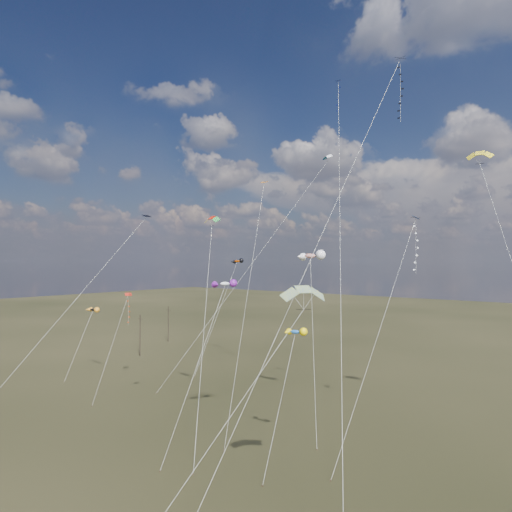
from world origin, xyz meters
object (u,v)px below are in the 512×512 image
Objects in this scene: diamond_black_high at (391,108)px; parafoil_yellow at (480,154)px; utility_pole_far at (168,324)px; novelty_black_orange at (93,310)px; utility_pole_near at (140,335)px.

diamond_black_high reaches higher than parafoil_yellow.
utility_pole_far is 76.10m from parafoil_yellow.
novelty_black_orange is (12.93, -27.30, 6.31)m from utility_pole_far.
parafoil_yellow reaches higher than novelty_black_orange.
utility_pole_near is 0.21× the size of diamond_black_high.
diamond_black_high is 1.28× the size of parafoil_yellow.
diamond_black_high is 11.12m from parafoil_yellow.
utility_pole_near is at bearing -60.26° from utility_pole_far.
diamond_black_high is (55.30, -12.93, 29.10)m from utility_pole_near.
utility_pole_near and utility_pole_far have the same top height.
novelty_black_orange is at bearing -179.58° from diamond_black_high.
novelty_black_orange is (-50.37, -0.37, -22.79)m from diamond_black_high.
utility_pole_far is 0.73× the size of novelty_black_orange.
utility_pole_far is 0.21× the size of diamond_black_high.
utility_pole_near is at bearing 166.84° from diamond_black_high.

